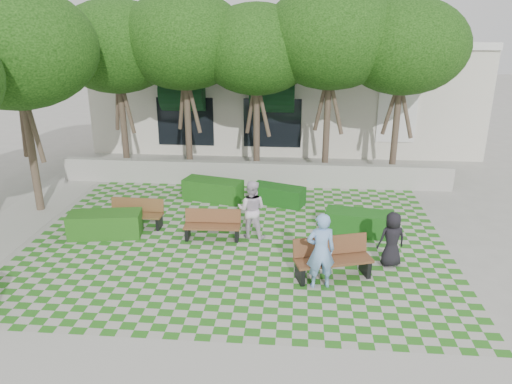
# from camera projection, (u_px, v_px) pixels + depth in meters

# --- Properties ---
(ground) EXTENTS (90.00, 90.00, 0.00)m
(ground) POSITION_uv_depth(u_px,v_px,m) (233.00, 258.00, 13.62)
(ground) COLOR gray
(ground) RESTS_ON ground
(lawn) EXTENTS (12.00, 12.00, 0.00)m
(lawn) POSITION_uv_depth(u_px,v_px,m) (238.00, 242.00, 14.56)
(lawn) COLOR #2B721E
(lawn) RESTS_ON ground
(sidewalk_south) EXTENTS (16.00, 2.00, 0.01)m
(sidewalk_south) POSITION_uv_depth(u_px,v_px,m) (200.00, 375.00, 9.22)
(sidewalk_south) COLOR #9E9B93
(sidewalk_south) RESTS_ON ground
(sidewalk_west) EXTENTS (2.00, 12.00, 0.01)m
(sidewalk_west) POSITION_uv_depth(u_px,v_px,m) (2.00, 233.00, 15.14)
(sidewalk_west) COLOR #9E9B93
(sidewalk_west) RESTS_ON ground
(retaining_wall) EXTENTS (15.00, 0.36, 0.90)m
(retaining_wall) POSITION_uv_depth(u_px,v_px,m) (254.00, 174.00, 19.28)
(retaining_wall) COLOR #9E9B93
(retaining_wall) RESTS_ON ground
(bench_east) EXTENTS (2.05, 1.19, 1.02)m
(bench_east) POSITION_uv_depth(u_px,v_px,m) (332.00, 259.00, 12.53)
(bench_east) COLOR brown
(bench_east) RESTS_ON ground
(bench_mid) EXTENTS (1.67, 0.60, 0.87)m
(bench_mid) POSITION_uv_depth(u_px,v_px,m) (212.00, 225.00, 14.68)
(bench_mid) COLOR brown
(bench_mid) RESTS_ON ground
(bench_west) EXTENTS (1.69, 0.60, 0.88)m
(bench_west) POSITION_uv_depth(u_px,v_px,m) (136.00, 214.00, 15.50)
(bench_west) COLOR brown
(bench_west) RESTS_ON ground
(hedge_east) EXTENTS (2.10, 1.13, 0.70)m
(hedge_east) POSITION_uv_depth(u_px,v_px,m) (359.00, 223.00, 15.03)
(hedge_east) COLOR #154B14
(hedge_east) RESTS_ON ground
(hedge_midright) EXTENTS (1.98, 1.33, 0.64)m
(hedge_midright) POSITION_uv_depth(u_px,v_px,m) (278.00, 195.00, 17.40)
(hedge_midright) COLOR #124513
(hedge_midright) RESTS_ON ground
(hedge_midleft) EXTENTS (2.23, 1.34, 0.73)m
(hedge_midleft) POSITION_uv_depth(u_px,v_px,m) (213.00, 190.00, 17.78)
(hedge_midleft) COLOR #1A4F15
(hedge_midleft) RESTS_ON ground
(hedge_west) EXTENTS (2.21, 1.16, 0.74)m
(hedge_west) POSITION_uv_depth(u_px,v_px,m) (105.00, 224.00, 14.87)
(hedge_west) COLOR #1D4F15
(hedge_west) RESTS_ON ground
(person_blue) EXTENTS (0.78, 0.58, 1.93)m
(person_blue) POSITION_uv_depth(u_px,v_px,m) (321.00, 251.00, 11.90)
(person_blue) COLOR #7BA6E1
(person_blue) RESTS_ON ground
(person_dark) EXTENTS (0.83, 0.65, 1.49)m
(person_dark) POSITION_uv_depth(u_px,v_px,m) (392.00, 239.00, 13.01)
(person_dark) COLOR black
(person_dark) RESTS_ON ground
(person_white) EXTENTS (0.94, 0.78, 1.77)m
(person_white) POSITION_uv_depth(u_px,v_px,m) (251.00, 209.00, 14.62)
(person_white) COLOR silver
(person_white) RESTS_ON ground
(tree_row) EXTENTS (17.70, 13.40, 7.41)m
(tree_row) POSITION_uv_depth(u_px,v_px,m) (200.00, 47.00, 17.59)
(tree_row) COLOR #47382B
(tree_row) RESTS_ON ground
(building) EXTENTS (18.00, 8.92, 5.15)m
(building) POSITION_uv_depth(u_px,v_px,m) (285.00, 90.00, 25.88)
(building) COLOR beige
(building) RESTS_ON ground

